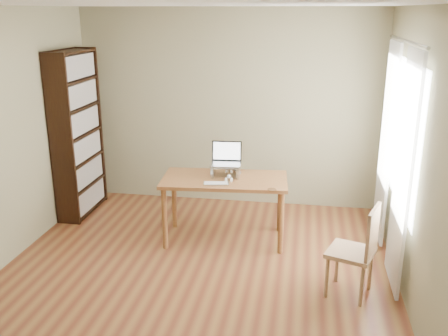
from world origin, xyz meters
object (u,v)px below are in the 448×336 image
at_px(laptop, 227,158).
at_px(chair, 359,247).
at_px(keyboard, 216,184).
at_px(bookshelf, 78,134).
at_px(desk, 225,186).
at_px(cat, 229,171).

xyz_separation_m(laptop, chair, (1.41, -1.10, -0.46)).
bearing_deg(keyboard, bookshelf, 149.06).
distance_m(laptop, chair, 1.85).
height_order(bookshelf, keyboard, bookshelf).
bearing_deg(bookshelf, desk, -15.29).
bearing_deg(desk, cat, 67.03).
bearing_deg(cat, bookshelf, 158.11).
height_order(keyboard, chair, chair).
relative_size(bookshelf, chair, 2.34).
height_order(bookshelf, laptop, bookshelf).
bearing_deg(laptop, desk, -94.38).
bearing_deg(laptop, bookshelf, 164.15).
distance_m(keyboard, chair, 1.66).
distance_m(bookshelf, keyboard, 2.10).
relative_size(laptop, chair, 0.40).
relative_size(laptop, cat, 0.77).
bearing_deg(bookshelf, cat, -12.07).
bearing_deg(bookshelf, keyboard, -21.56).
xyz_separation_m(desk, cat, (0.04, 0.11, 0.15)).
xyz_separation_m(bookshelf, desk, (1.99, -0.54, -0.40)).
distance_m(bookshelf, laptop, 2.03).
bearing_deg(desk, bookshelf, 160.32).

